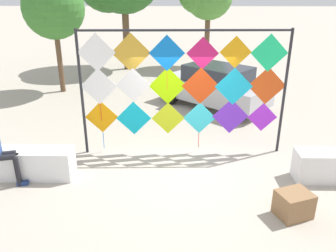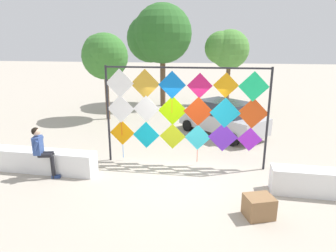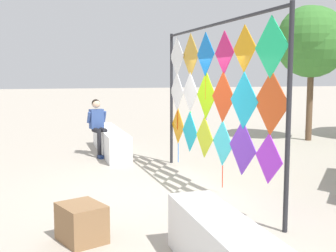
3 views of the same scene
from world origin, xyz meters
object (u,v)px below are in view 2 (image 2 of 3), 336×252
object	(u,v)px
seated_vendor	(42,148)
tree_palm_like	(104,55)
kite_display_rack	(184,108)
parked_car	(223,118)
tree_broadleaf	(160,37)
cardboard_box_large	(259,207)
tree_far_right	(226,48)

from	to	relation	value
seated_vendor	tree_palm_like	xyz separation A→B (m)	(-0.94, 7.08, 2.41)
kite_display_rack	tree_palm_like	bearing A→B (deg)	131.89
seated_vendor	parked_car	xyz separation A→B (m)	(5.10, 5.34, -0.15)
parked_car	tree_broadleaf	bearing A→B (deg)	123.79
tree_broadleaf	tree_palm_like	world-z (taller)	tree_broadleaf
tree_broadleaf	tree_palm_like	distance (m)	4.84
seated_vendor	tree_palm_like	size ratio (longest dim) A/B	0.35
parked_car	cardboard_box_large	distance (m)	6.38
parked_car	tree_palm_like	size ratio (longest dim) A/B	0.90
tree_broadleaf	tree_palm_like	bearing A→B (deg)	-114.80
kite_display_rack	tree_far_right	size ratio (longest dim) A/B	1.07
parked_car	tree_far_right	size ratio (longest dim) A/B	0.84
cardboard_box_large	tree_palm_like	size ratio (longest dim) A/B	0.14
cardboard_box_large	tree_far_right	distance (m)	13.14
parked_car	tree_broadleaf	size ratio (longest dim) A/B	0.63
tree_broadleaf	parked_car	bearing A→B (deg)	-56.21
tree_far_right	seated_vendor	bearing A→B (deg)	-113.52
kite_display_rack	parked_car	bearing A→B (deg)	71.34
tree_palm_like	parked_car	bearing A→B (deg)	-16.09
seated_vendor	tree_broadleaf	size ratio (longest dim) A/B	0.24
seated_vendor	cardboard_box_large	size ratio (longest dim) A/B	2.48
cardboard_box_large	tree_palm_like	distance (m)	11.02
tree_palm_like	kite_display_rack	bearing A→B (deg)	-48.11
tree_far_right	parked_car	bearing A→B (deg)	-90.02
cardboard_box_large	tree_broadleaf	xyz separation A→B (m)	(-4.89, 12.35, 4.05)
seated_vendor	cardboard_box_large	xyz separation A→B (m)	(5.95, -0.97, -0.65)
cardboard_box_large	tree_far_right	world-z (taller)	tree_far_right
tree_far_right	tree_palm_like	bearing A→B (deg)	-142.45
seated_vendor	cardboard_box_large	world-z (taller)	seated_vendor
seated_vendor	tree_far_right	distance (m)	13.06
parked_car	tree_far_right	world-z (taller)	tree_far_right
seated_vendor	parked_car	world-z (taller)	seated_vendor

